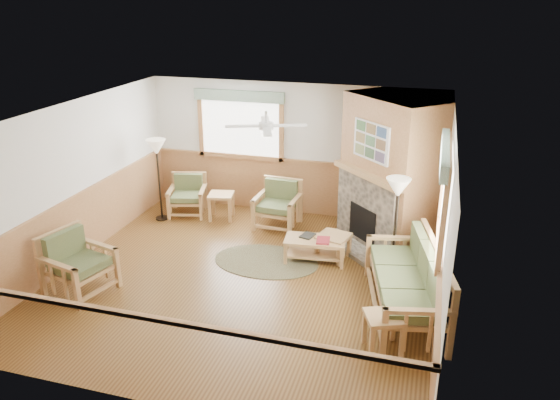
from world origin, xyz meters
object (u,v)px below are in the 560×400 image
(armchair_back_right, at_px, (277,205))
(coffee_table, at_px, (315,250))
(floor_lamp_right, at_px, (395,228))
(sofa, at_px, (405,281))
(armchair_left, at_px, (79,263))
(floor_lamp_left, at_px, (159,180))
(end_table_chairs, at_px, (221,206))
(end_table_sofa, at_px, (383,333))
(footstool, at_px, (333,247))
(armchair_back_left, at_px, (187,196))

(armchair_back_right, xyz_separation_m, coffee_table, (1.04, -1.22, -0.25))
(coffee_table, relative_size, floor_lamp_right, 0.61)
(sofa, relative_size, armchair_left, 2.31)
(coffee_table, bearing_deg, floor_lamp_right, -11.82)
(armchair_back_right, xyz_separation_m, floor_lamp_left, (-2.37, -0.29, 0.39))
(armchair_back_right, distance_m, armchair_left, 3.91)
(sofa, distance_m, coffee_table, 2.01)
(sofa, relative_size, end_table_chairs, 4.10)
(sofa, height_order, end_table_sofa, sofa)
(footstool, bearing_deg, coffee_table, -146.91)
(sofa, relative_size, coffee_table, 2.14)
(armchair_back_right, relative_size, end_table_sofa, 1.75)
(floor_lamp_left, bearing_deg, end_table_sofa, -33.05)
(coffee_table, bearing_deg, armchair_back_left, 149.79)
(armchair_back_left, xyz_separation_m, end_table_chairs, (0.77, -0.04, -0.14))
(armchair_left, bearing_deg, floor_lamp_right, -53.30)
(coffee_table, relative_size, footstool, 2.04)
(footstool, bearing_deg, end_table_chairs, 156.39)
(coffee_table, bearing_deg, end_table_chairs, 143.67)
(armchair_left, bearing_deg, end_table_sofa, -78.03)
(armchair_back_left, relative_size, end_table_sofa, 1.57)
(armchair_back_left, relative_size, coffee_table, 0.79)
(armchair_back_left, xyz_separation_m, end_table_sofa, (4.41, -3.52, -0.15))
(floor_lamp_left, bearing_deg, armchair_back_left, 44.72)
(armchair_left, bearing_deg, armchair_back_left, 10.29)
(armchair_left, height_order, end_table_chairs, armchair_left)
(armchair_back_right, distance_m, floor_lamp_right, 2.74)
(floor_lamp_right, bearing_deg, end_table_chairs, 158.35)
(floor_lamp_left, bearing_deg, armchair_left, -86.84)
(armchair_back_left, distance_m, footstool, 3.49)
(armchair_back_left, distance_m, armchair_left, 3.34)
(armchair_back_right, relative_size, footstool, 1.79)
(armchair_back_right, relative_size, end_table_chairs, 1.68)
(armchair_left, distance_m, floor_lamp_right, 4.95)
(armchair_left, height_order, coffee_table, armchair_left)
(coffee_table, bearing_deg, sofa, -43.61)
(end_table_chairs, bearing_deg, sofa, -33.07)
(armchair_left, xyz_separation_m, footstool, (3.53, 2.19, -0.26))
(armchair_back_left, relative_size, floor_lamp_right, 0.48)
(armchair_back_left, distance_m, floor_lamp_right, 4.59)
(end_table_chairs, relative_size, floor_lamp_right, 0.32)
(armchair_left, relative_size, floor_lamp_left, 0.57)
(armchair_left, bearing_deg, footstool, -43.87)
(end_table_chairs, bearing_deg, armchair_left, -107.05)
(sofa, distance_m, end_table_chairs, 4.57)
(end_table_chairs, bearing_deg, floor_lamp_right, -21.65)
(armchair_back_right, bearing_deg, floor_lamp_right, -27.44)
(armchair_back_right, distance_m, end_table_sofa, 4.20)
(end_table_sofa, relative_size, floor_lamp_left, 0.31)
(sofa, xyz_separation_m, floor_lamp_left, (-4.99, 2.13, 0.33))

